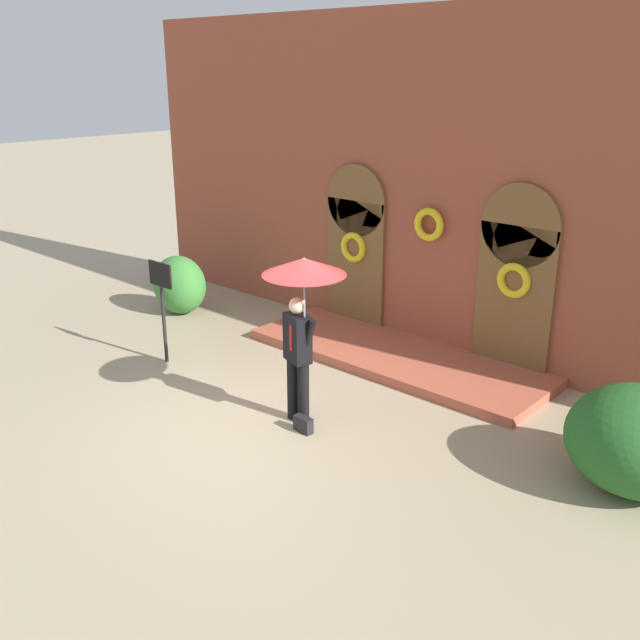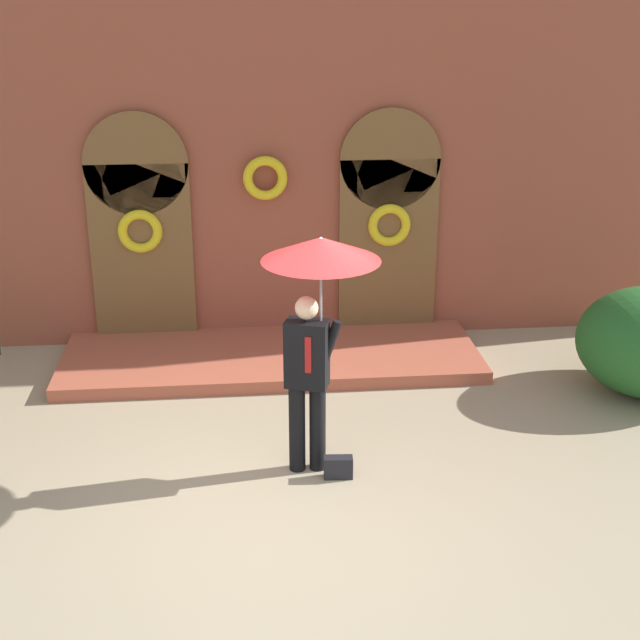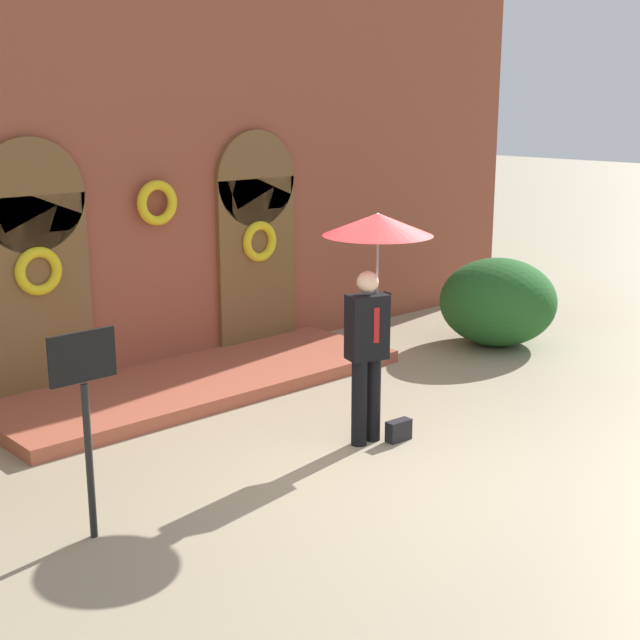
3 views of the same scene
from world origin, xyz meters
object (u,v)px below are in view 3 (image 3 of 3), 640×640
handbag (399,430)px  shrub_right (498,302)px  sign_post (85,401)px  person_with_umbrella (375,259)px

handbag → shrub_right: (3.81, 1.60, 0.51)m
handbag → sign_post: size_ratio=0.16×
shrub_right → handbag: bearing=-157.3°
sign_post → person_with_umbrella: bearing=-0.8°
person_with_umbrella → sign_post: (-3.18, 0.05, -0.75)m
handbag → sign_post: 3.53m
person_with_umbrella → sign_post: person_with_umbrella is taller
person_with_umbrella → handbag: 1.82m
person_with_umbrella → shrub_right: person_with_umbrella is taller
handbag → shrub_right: size_ratio=0.17×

